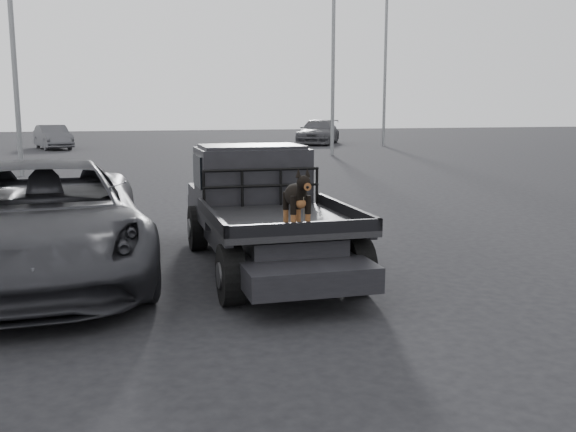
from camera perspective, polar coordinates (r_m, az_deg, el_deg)
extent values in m
plane|color=black|center=(8.45, -2.06, -6.88)|extent=(120.00, 120.00, 0.00)
imported|color=#2A2A2F|center=(9.69, -20.81, -0.36)|extent=(3.03, 6.05, 1.65)
imported|color=#444549|center=(39.57, -20.17, 6.61)|extent=(2.59, 4.43, 1.38)
imported|color=#404045|center=(42.21, 2.71, 7.47)|extent=(4.48, 5.83, 1.58)
cylinder|color=slate|center=(32.70, 4.09, 18.09)|extent=(0.18, 0.18, 14.41)
cylinder|color=slate|center=(40.63, 8.70, 15.57)|extent=(0.18, 0.18, 13.30)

